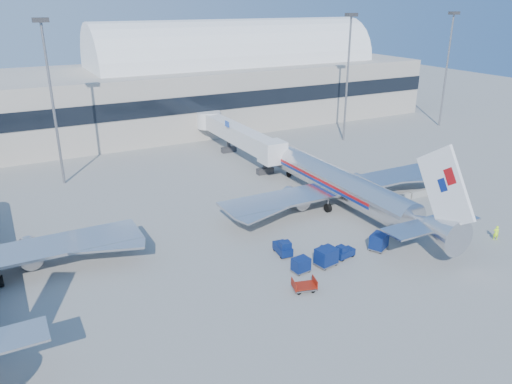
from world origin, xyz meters
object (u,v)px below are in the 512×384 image
ramp_worker (496,233)px  tug_left (283,248)px  cart_train_b (326,256)px  cart_solo_near (379,241)px  mast_east (349,60)px  barrier_far (437,189)px  cart_train_c (301,265)px  airliner_main (341,184)px  barrier_near (401,198)px  tug_right (399,223)px  cart_open_red (304,287)px  tug_lead (344,252)px  jetbridge_near (234,133)px  mast_west (49,79)px  barrier_mid (419,193)px  cart_solo_far (441,225)px  cart_train_a (324,256)px  mast_far_east (449,53)px

ramp_worker → tug_left: bearing=17.6°
cart_train_b → cart_solo_near: cart_train_b is taller
mast_east → tug_left: size_ratio=8.50×
barrier_far → cart_train_c: (-28.14, -9.28, 0.34)m
airliner_main → tug_left: bearing=-149.2°
mast_east → cart_train_b: (-30.63, -37.37, -13.80)m
barrier_near → ramp_worker: ramp_worker is taller
tug_right → tug_left: bearing=-165.9°
cart_open_red → ramp_worker: (24.24, -1.23, 0.43)m
tug_lead → cart_solo_near: cart_solo_near is taller
jetbridge_near → barrier_far: bearing=-59.5°
cart_solo_near → ramp_worker: (12.93, -4.27, -0.11)m
mast_west → barrier_near: 49.33m
barrier_mid → airliner_main: bearing=167.5°
tug_right → cart_solo_near: size_ratio=1.06×
jetbridge_near → cart_solo_far: jetbridge_near is taller
airliner_main → mast_east: (20.00, 25.49, 11.87)m
ramp_worker → mast_west: bearing=-9.2°
cart_solo_near → cart_train_a: bearing=151.9°
airliner_main → cart_train_b: 16.05m
barrier_near → cart_train_a: 20.70m
cart_train_a → cart_solo_far: bearing=-32.3°
airliner_main → ramp_worker: 18.54m
cart_train_c → ramp_worker: bearing=-16.5°
jetbridge_near → tug_right: size_ratio=10.51×
jetbridge_near → tug_lead: 38.31m
tug_left → cart_train_b: bearing=-140.4°
cart_train_b → cart_open_red: 5.31m
airliner_main → cart_train_c: 18.07m
airliner_main → tug_left: size_ratio=14.01×
ramp_worker → cart_solo_far: bearing=-13.0°
jetbridge_near → barrier_far: (17.00, -28.81, -3.48)m
airliner_main → cart_solo_near: airliner_main is taller
barrier_far → tug_left: bearing=-169.0°
mast_far_east → tug_right: 56.92m
barrier_near → tug_left: (-21.23, -5.39, 0.30)m
mast_west → mast_east: same height
jetbridge_near → cart_train_b: (-8.23, -38.18, -2.94)m
cart_train_c → ramp_worker: size_ratio=1.09×
barrier_mid → tug_left: bearing=-167.6°
barrier_far → ramp_worker: ramp_worker is taller
barrier_mid → barrier_near: bearing=180.0°
barrier_near → cart_solo_near: size_ratio=1.21×
mast_west → barrier_mid: size_ratio=7.53×
barrier_far → tug_lead: 24.39m
tug_left → barrier_near: bearing=-69.3°
tug_left → tug_lead: bearing=-118.2°
mast_west → barrier_near: size_ratio=7.53×
barrier_far → barrier_near: bearing=180.0°
cart_solo_near → ramp_worker: 13.62m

